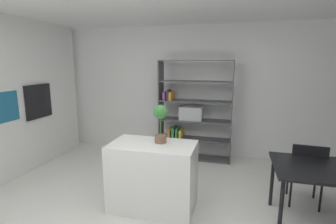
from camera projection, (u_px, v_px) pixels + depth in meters
name	position (u px, v px, depth m)	size (l,w,h in m)	color
back_partition	(193.00, 91.00, 5.23)	(6.58, 0.06, 2.63)	white
built_in_oven	(38.00, 101.00, 4.58)	(0.06, 0.59, 0.61)	black
kitchen_island	(153.00, 176.00, 3.30)	(1.08, 0.62, 0.88)	white
potted_plant_on_island	(160.00, 120.00, 3.21)	(0.18, 0.18, 0.49)	brown
open_bookshelf	(192.00, 112.00, 4.97)	(1.42, 0.36, 1.94)	#4C4C51
dining_table	(319.00, 174.00, 2.87)	(0.98, 0.83, 0.73)	black
dining_chair_far	(307.00, 169.00, 3.31)	(0.44, 0.45, 0.88)	black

